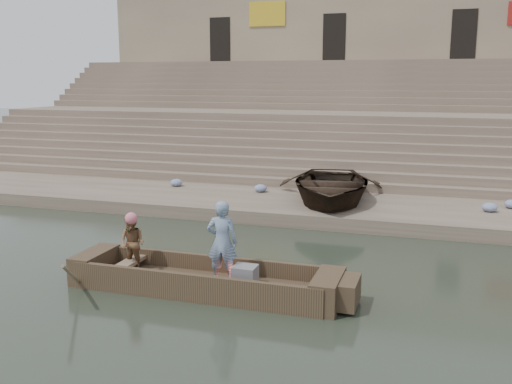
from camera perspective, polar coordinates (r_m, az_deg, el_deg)
The scene contains 13 objects.
ground at distance 11.30m, azimuth -4.77°, elevation -10.98°, with size 120.00×120.00×0.00m, color #242D22.
lower_landing at distance 18.55m, azimuth 4.68°, elevation -1.47°, with size 32.00×4.00×0.40m, color gray.
mid_landing at distance 25.63m, azimuth 8.55°, elevation 4.67°, with size 32.00×3.00×2.80m, color gray.
upper_landing at distance 32.44m, azimuth 10.63°, elevation 8.08°, with size 32.00×3.00×5.20m, color gray.
ghat_steps at distance 27.25m, azimuth 9.15°, elevation 5.88°, with size 32.00×11.00×5.20m.
building_wall at distance 36.39m, azimuth 11.63°, elevation 13.09°, with size 32.00×5.07×11.20m.
main_rowboat at distance 11.90m, azimuth -5.21°, elevation -9.25°, with size 5.00×1.30×0.22m, color brown.
rowboat_trim at distance 11.75m, azimuth -4.28°, elevation -8.49°, with size 6.04×2.63×1.88m.
standing_man at distance 11.47m, azimuth -3.38°, elevation -4.98°, with size 0.62×0.40×1.69m, color navy.
rowing_man at distance 12.49m, azimuth -12.20°, elevation -5.02°, with size 0.59×0.46×1.21m, color #236934.
television at distance 11.49m, azimuth -1.15°, elevation -8.31°, with size 0.46×0.42×0.40m.
beached_rowboat at distance 18.47m, azimuth 7.39°, elevation 0.70°, with size 3.60×5.04×1.04m, color #2D2116.
cloth_bundles at distance 18.53m, azimuth 13.98°, elevation -0.73°, with size 15.06×2.21×0.26m.
Camera 1 is at (4.05, -9.65, 4.26)m, focal length 40.25 mm.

